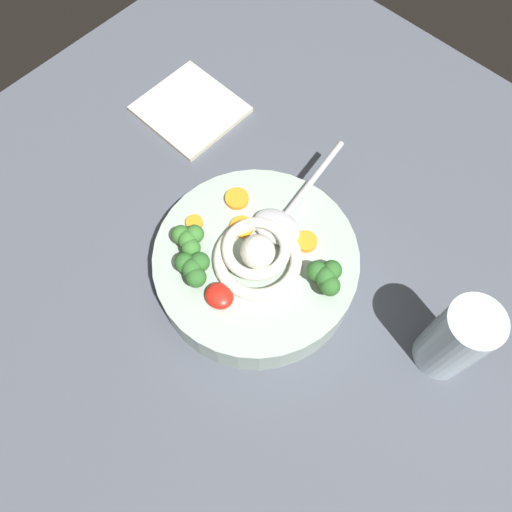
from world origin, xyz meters
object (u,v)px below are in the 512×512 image
object	(u,v)px
soup_bowl	(256,265)
folded_napkin	(190,109)
soup_spoon	(283,218)
noodle_pile	(257,254)
drinking_glass	(456,339)

from	to	relation	value
soup_bowl	folded_napkin	xyz separation A→B (cm)	(25.36, -12.69, -2.45)
soup_bowl	soup_spoon	size ratio (longest dim) A/B	1.41
soup_spoon	folded_napkin	size ratio (longest dim) A/B	1.28
noodle_pile	drinking_glass	distance (cm)	23.72
folded_napkin	soup_bowl	bearing A→B (deg)	153.42
soup_bowl	drinking_glass	distance (cm)	24.30
soup_bowl	folded_napkin	distance (cm)	28.47
soup_bowl	noodle_pile	distance (cm)	4.14
soup_bowl	noodle_pile	xyz separation A→B (cm)	(-0.42, 0.24, 4.11)
noodle_pile	folded_napkin	distance (cm)	29.58
soup_spoon	noodle_pile	bearing A→B (deg)	-176.34
drinking_glass	soup_bowl	bearing A→B (deg)	17.59
soup_spoon	folded_napkin	world-z (taller)	soup_spoon
soup_bowl	noodle_pile	world-z (taller)	noodle_pile
noodle_pile	soup_spoon	world-z (taller)	noodle_pile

